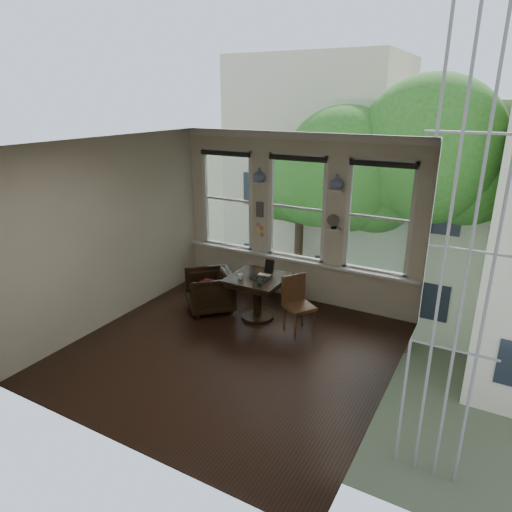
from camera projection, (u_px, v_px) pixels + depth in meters
The scene contains 25 objects.
ground at pixel (232, 350), 6.79m from camera, with size 4.50×4.50×0.00m, color black.
ceiling at pixel (228, 143), 5.80m from camera, with size 4.50×4.50×0.00m, color silver.
wall_back at pixel (297, 219), 8.15m from camera, with size 4.50×4.50×0.00m, color beige.
wall_front at pixel (108, 320), 4.44m from camera, with size 4.50×4.50×0.00m, color beige.
wall_left at pixel (112, 232), 7.32m from camera, with size 4.50×4.50×0.00m, color beige.
wall_right at pixel (396, 285), 5.26m from camera, with size 4.50×4.50×0.00m, color beige.
window_left at pixel (229, 199), 8.75m from camera, with size 1.10×0.12×1.90m, color white, non-canonical shape.
window_center at pixel (298, 208), 8.08m from camera, with size 1.10×0.12×1.90m, color white, non-canonical shape.
window_right at pixel (379, 218), 7.42m from camera, with size 1.10×0.12×1.90m, color white, non-canonical shape.
shelf_left at pixel (259, 183), 8.20m from camera, with size 0.26×0.16×0.03m, color white.
shelf_right at pixel (336, 190), 7.53m from camera, with size 0.26×0.16×0.03m, color white.
intercom at pixel (260, 209), 8.39m from camera, with size 0.14×0.06×0.28m, color #59544F.
sticky_notes at pixel (260, 228), 8.51m from camera, with size 0.16×0.01×0.24m, color pink, non-canonical shape.
desk_fan at pixel (334, 224), 7.71m from camera, with size 0.20×0.20×0.24m, color #59544F, non-canonical shape.
vase_left at pixel (259, 175), 8.15m from camera, with size 0.24×0.24×0.25m, color silver.
vase_right at pixel (337, 182), 7.49m from camera, with size 0.24×0.24×0.25m, color silver.
table at pixel (257, 298), 7.65m from camera, with size 0.90×0.90×0.75m, color black, non-canonical shape.
armchair_left at pixel (210, 291), 7.95m from camera, with size 0.76×0.78×0.71m, color black.
cushion_red at pixel (209, 286), 7.92m from camera, with size 0.45×0.45×0.06m, color maroon.
side_chair_right at pixel (299, 306), 7.13m from camera, with size 0.42×0.42×0.92m, color #4E271B, non-canonical shape.
laptop at pixel (258, 279), 7.40m from camera, with size 0.36×0.23×0.03m, color black.
mug at pixel (241, 276), 7.42m from camera, with size 0.09×0.09×0.09m, color white.
drinking_glass at pixel (260, 282), 7.18m from camera, with size 0.12×0.12×0.10m, color white.
tablet at pixel (269, 266), 7.68m from camera, with size 0.16×0.02×0.22m, color black.
papers at pixel (262, 277), 7.52m from camera, with size 0.22×0.30×0.00m, color silver.
Camera 1 is at (3.20, -5.02, 3.56)m, focal length 32.00 mm.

